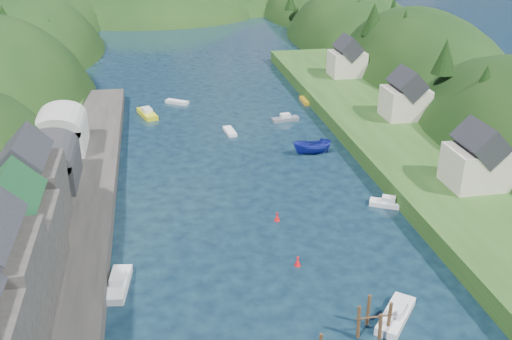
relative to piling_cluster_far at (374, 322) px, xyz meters
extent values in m
plane|color=black|center=(-5.41, 49.74, -1.35)|extent=(600.00, 600.00, 0.00)
ellipsoid|color=black|center=(-50.41, 117.74, -9.79)|extent=(44.00, 75.56, 48.19)
ellipsoid|color=black|center=(-50.41, 159.74, -8.18)|extent=(44.00, 75.56, 39.00)
ellipsoid|color=black|center=(39.59, 74.74, -9.75)|extent=(36.00, 75.56, 48.00)
ellipsoid|color=black|center=(39.59, 117.74, -9.14)|extent=(36.00, 75.56, 44.49)
ellipsoid|color=black|center=(39.59, 159.74, -7.65)|extent=(36.00, 75.56, 36.00)
ellipsoid|color=black|center=(-15.41, 169.74, -11.35)|extent=(80.00, 60.00, 44.00)
ellipsoid|color=black|center=(12.59, 179.74, -13.35)|extent=(70.00, 56.00, 36.00)
cone|color=black|center=(-45.10, 84.30, 7.28)|extent=(5.28, 5.28, 5.59)
cone|color=black|center=(-47.80, 93.76, 11.20)|extent=(4.77, 4.77, 7.03)
cone|color=black|center=(-40.21, 103.27, 7.23)|extent=(4.07, 4.07, 5.18)
cone|color=black|center=(-44.53, 119.26, 9.05)|extent=(4.56, 4.56, 9.40)
cone|color=black|center=(-48.87, 122.61, 6.80)|extent=(4.75, 4.75, 5.63)
cone|color=black|center=(-46.63, 134.30, 7.09)|extent=(4.27, 4.27, 6.18)
cone|color=black|center=(31.10, 37.48, 8.76)|extent=(5.29, 5.29, 6.97)
cone|color=black|center=(29.86, 48.00, 11.03)|extent=(4.07, 4.07, 5.80)
cone|color=black|center=(34.28, 58.49, 6.72)|extent=(3.40, 3.40, 5.60)
cone|color=black|center=(34.24, 74.03, 10.03)|extent=(4.94, 4.94, 8.71)
cone|color=black|center=(30.78, 82.43, 11.16)|extent=(5.25, 5.25, 6.92)
cone|color=black|center=(38.61, 90.46, 11.12)|extent=(3.36, 3.36, 8.01)
cone|color=black|center=(35.71, 105.45, 9.01)|extent=(4.57, 4.57, 6.42)
cone|color=black|center=(35.77, 117.67, 7.52)|extent=(3.59, 3.59, 5.86)
cone|color=black|center=(26.09, 139.52, 6.97)|extent=(3.83, 3.83, 5.35)
cube|color=#2D2B28|center=(-29.41, 19.74, -0.35)|extent=(12.00, 110.00, 2.00)
cube|color=#2D2B28|center=(-31.41, 11.74, 4.15)|extent=(8.00, 9.00, 7.00)
cube|color=#1E592D|center=(-31.41, 11.74, 8.61)|extent=(5.88, 9.36, 5.88)
cube|color=#2D2B28|center=(-31.41, 20.74, 4.65)|extent=(7.00, 8.00, 8.00)
cube|color=black|center=(-31.41, 20.74, 9.49)|extent=(5.15, 8.32, 5.15)
cube|color=#2D2D30|center=(-31.41, 32.74, 2.65)|extent=(7.00, 9.00, 4.00)
cylinder|color=#2D2D30|center=(-31.41, 32.74, 4.65)|extent=(7.00, 9.00, 7.00)
cube|color=#B2B2A8|center=(-31.41, 44.74, 2.65)|extent=(7.00, 9.00, 4.00)
cylinder|color=#B2B2A8|center=(-31.41, 44.74, 4.65)|extent=(7.00, 9.00, 7.00)
cube|color=#234719|center=(19.59, 39.74, -0.15)|extent=(16.00, 120.00, 2.40)
cube|color=beige|center=(21.59, 21.74, 3.55)|extent=(7.00, 6.00, 5.00)
cube|color=black|center=(21.59, 21.74, 6.89)|extent=(5.15, 6.24, 5.15)
cube|color=beige|center=(23.59, 47.74, 3.55)|extent=(7.00, 6.00, 5.00)
cube|color=black|center=(23.59, 47.74, 6.89)|extent=(5.15, 6.24, 5.15)
cube|color=beige|center=(22.59, 74.74, 3.55)|extent=(7.00, 6.00, 5.00)
cube|color=black|center=(22.59, 74.74, 6.89)|extent=(5.15, 6.24, 5.15)
cylinder|color=#382314|center=(1.41, 0.00, -0.03)|extent=(0.32, 0.32, 3.84)
cylinder|color=#382314|center=(0.00, 1.41, -0.03)|extent=(0.32, 0.32, 3.84)
cylinder|color=#382314|center=(-1.41, 0.00, -0.03)|extent=(0.32, 0.32, 3.84)
cylinder|color=#382314|center=(0.00, -1.41, -0.03)|extent=(0.32, 0.32, 3.84)
cylinder|color=#382314|center=(0.00, 0.00, 0.59)|extent=(3.38, 0.16, 0.16)
cone|color=red|center=(-3.89, 11.67, -0.90)|extent=(0.70, 0.70, 0.90)
sphere|color=red|center=(-3.89, 11.67, -0.40)|extent=(0.30, 0.30, 0.30)
cone|color=red|center=(-3.99, 21.39, -0.90)|extent=(0.70, 0.70, 0.90)
sphere|color=red|center=(-3.99, 21.39, -0.40)|extent=(0.30, 0.30, 0.30)
cube|color=white|center=(10.71, 22.44, -1.06)|extent=(4.85, 3.52, 0.65)
cube|color=silver|center=(10.71, 22.44, -0.35)|extent=(1.95, 1.71, 0.70)
cube|color=gold|center=(11.51, 65.79, -1.07)|extent=(1.55, 4.59, 0.64)
cube|color=silver|center=(-22.41, 11.14, -0.98)|extent=(2.71, 6.08, 0.82)
cube|color=silver|center=(-22.41, 11.14, -0.18)|extent=(1.62, 2.22, 0.70)
cube|color=silver|center=(-13.28, 69.40, -1.07)|extent=(4.60, 3.81, 0.64)
cube|color=white|center=(-5.45, 51.83, -1.08)|extent=(1.93, 4.41, 0.60)
cube|color=slate|center=(5.09, 55.93, -1.05)|extent=(5.00, 2.31, 0.67)
cube|color=silver|center=(5.09, 55.93, -0.33)|extent=(1.83, 1.36, 0.70)
imported|color=#1B2598|center=(5.74, 40.57, -0.32)|extent=(6.22, 2.57, 2.37)
cube|color=#C1C717|center=(-19.03, 63.04, -0.96)|extent=(3.86, 6.63, 0.88)
cube|color=silver|center=(-19.03, 63.04, -0.12)|extent=(2.05, 2.54, 0.70)
cube|color=silver|center=(2.81, 1.58, -0.97)|extent=(5.47, 5.93, 0.85)
cube|color=silver|center=(2.81, 1.58, -0.15)|extent=(2.45, 2.53, 0.70)
camera|label=1|loc=(-17.41, -37.30, 33.08)|focal=40.00mm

